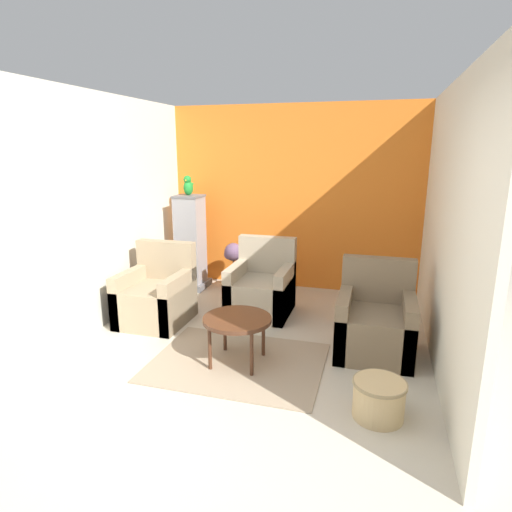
# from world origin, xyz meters

# --- Properties ---
(ground_plane) EXTENTS (20.00, 20.00, 0.00)m
(ground_plane) POSITION_xyz_m (0.00, 0.00, 0.00)
(ground_plane) COLOR beige
(ground_plane) RESTS_ON ground
(wall_back_accent) EXTENTS (3.73, 0.06, 2.63)m
(wall_back_accent) POSITION_xyz_m (0.00, 3.80, 1.32)
(wall_back_accent) COLOR orange
(wall_back_accent) RESTS_ON ground_plane
(wall_left) EXTENTS (0.06, 3.77, 2.63)m
(wall_left) POSITION_xyz_m (-1.83, 1.89, 1.32)
(wall_left) COLOR beige
(wall_left) RESTS_ON ground_plane
(wall_right) EXTENTS (0.06, 3.77, 2.63)m
(wall_right) POSITION_xyz_m (1.83, 1.89, 1.32)
(wall_right) COLOR beige
(wall_right) RESTS_ON ground_plane
(area_rug) EXTENTS (1.64, 1.26, 0.01)m
(area_rug) POSITION_xyz_m (-0.01, 1.27, 0.01)
(area_rug) COLOR gray
(area_rug) RESTS_ON ground_plane
(coffee_table) EXTENTS (0.65, 0.65, 0.47)m
(coffee_table) POSITION_xyz_m (-0.01, 1.27, 0.42)
(coffee_table) COLOR #472819
(coffee_table) RESTS_ON ground_plane
(armchair_left) EXTENTS (0.74, 0.78, 0.93)m
(armchair_left) POSITION_xyz_m (-1.26, 1.98, 0.30)
(armchair_left) COLOR #9E896B
(armchair_left) RESTS_ON ground_plane
(armchair_right) EXTENTS (0.74, 0.78, 0.93)m
(armchair_right) POSITION_xyz_m (1.26, 1.88, 0.30)
(armchair_right) COLOR #7A664C
(armchair_right) RESTS_ON ground_plane
(armchair_middle) EXTENTS (0.74, 0.78, 0.93)m
(armchair_middle) POSITION_xyz_m (-0.14, 2.61, 0.30)
(armchair_middle) COLOR tan
(armchair_middle) RESTS_ON ground_plane
(birdcage) EXTENTS (0.47, 0.47, 1.38)m
(birdcage) POSITION_xyz_m (-1.41, 3.30, 0.66)
(birdcage) COLOR slate
(birdcage) RESTS_ON ground_plane
(parrot) EXTENTS (0.13, 0.24, 0.28)m
(parrot) POSITION_xyz_m (-1.41, 3.30, 1.50)
(parrot) COLOR #1E842D
(parrot) RESTS_ON birdcage
(potted_plant) EXTENTS (0.29, 0.27, 0.68)m
(potted_plant) POSITION_xyz_m (-0.81, 3.46, 0.41)
(potted_plant) COLOR #66605B
(potted_plant) RESTS_ON ground_plane
(wicker_basket) EXTENTS (0.41, 0.41, 0.30)m
(wicker_basket) POSITION_xyz_m (1.31, 0.75, 0.16)
(wicker_basket) COLOR tan
(wicker_basket) RESTS_ON ground_plane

